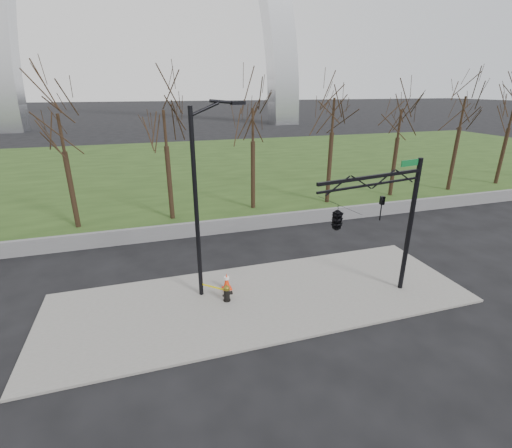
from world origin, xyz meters
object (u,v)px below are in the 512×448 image
object	(u,v)px
fire_hydrant	(227,293)
traffic_cone	(227,281)
street_light	(201,193)
traffic_signal_mast	(353,214)

from	to	relation	value
fire_hydrant	traffic_cone	distance (m)	0.97
fire_hydrant	street_light	size ratio (longest dim) A/B	0.09
traffic_cone	traffic_signal_mast	size ratio (longest dim) A/B	0.13
street_light	traffic_cone	bearing A→B (deg)	-12.73
traffic_signal_mast	street_light	bearing A→B (deg)	142.77
traffic_cone	traffic_signal_mast	world-z (taller)	traffic_signal_mast
fire_hydrant	street_light	world-z (taller)	street_light
fire_hydrant	traffic_cone	size ratio (longest dim) A/B	0.98
traffic_cone	traffic_signal_mast	xyz separation A→B (m)	(4.36, -2.78, 3.66)
fire_hydrant	traffic_signal_mast	distance (m)	6.15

